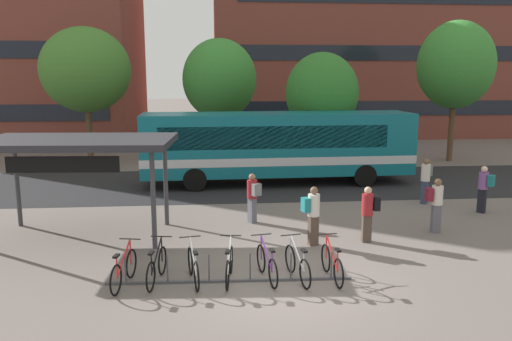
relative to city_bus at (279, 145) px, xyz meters
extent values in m
plane|color=#6B605B|center=(-1.40, -11.28, -1.78)|extent=(200.00, 200.00, 0.00)
cube|color=#232326|center=(-1.40, 0.00, -1.77)|extent=(80.00, 7.20, 0.01)
cube|color=#0F6070|center=(-0.06, 0.00, 0.07)|extent=(12.07, 2.90, 2.70)
cube|color=silver|center=(-0.06, 0.00, -0.58)|extent=(12.09, 2.92, 0.36)
cube|color=black|center=(5.38, 0.16, 1.20)|extent=(1.07, 2.32, 0.40)
cube|color=black|center=(5.91, 0.17, 0.34)|extent=(0.14, 2.19, 1.40)
cube|color=black|center=(-0.40, 1.23, 0.48)|extent=(9.84, 0.35, 0.97)
cube|color=black|center=(-0.33, -1.26, 0.48)|extent=(9.84, 0.35, 0.97)
cylinder|color=black|center=(3.62, 1.26, -1.28)|extent=(1.01, 0.33, 1.00)
cylinder|color=black|center=(3.69, -1.05, -1.28)|extent=(1.01, 0.33, 1.00)
cylinder|color=black|center=(-3.82, 1.04, -1.28)|extent=(1.01, 0.33, 1.00)
cylinder|color=black|center=(-3.75, -1.26, -1.28)|extent=(1.01, 0.33, 1.00)
cube|color=#47474C|center=(-2.63, -11.08, -1.75)|extent=(5.84, 0.24, 0.06)
cylinder|color=#47474C|center=(-5.06, -11.01, -1.43)|extent=(0.04, 0.04, 0.70)
cylinder|color=#47474C|center=(-4.09, -11.04, -1.43)|extent=(0.04, 0.04, 0.70)
cylinder|color=#47474C|center=(-3.12, -11.06, -1.43)|extent=(0.04, 0.04, 0.70)
cylinder|color=#47474C|center=(-2.14, -11.09, -1.43)|extent=(0.04, 0.04, 0.70)
cylinder|color=#47474C|center=(-1.17, -11.12, -1.43)|extent=(0.04, 0.04, 0.70)
cylinder|color=#47474C|center=(-0.20, -11.15, -1.43)|extent=(0.04, 0.04, 0.70)
torus|color=black|center=(-4.99, -10.58, -1.42)|extent=(0.17, 0.70, 0.70)
torus|color=black|center=(-5.18, -11.58, -1.42)|extent=(0.17, 0.70, 0.70)
cube|color=red|center=(-5.08, -11.06, -1.11)|extent=(0.20, 0.91, 0.58)
cylinder|color=red|center=(-5.16, -11.48, -1.16)|extent=(0.03, 0.03, 0.55)
cube|color=black|center=(-5.16, -11.48, -0.90)|extent=(0.14, 0.23, 0.05)
cylinder|color=red|center=(-5.00, -10.60, -1.11)|extent=(0.04, 0.04, 0.65)
cylinder|color=black|center=(-5.00, -10.60, -0.80)|extent=(0.52, 0.12, 0.03)
torus|color=black|center=(-4.26, -10.44, -1.42)|extent=(0.16, 0.70, 0.70)
torus|color=black|center=(-4.43, -11.45, -1.42)|extent=(0.16, 0.70, 0.70)
cube|color=black|center=(-4.34, -10.93, -1.11)|extent=(0.18, 0.91, 0.58)
cylinder|color=black|center=(-4.41, -11.35, -1.16)|extent=(0.03, 0.03, 0.55)
cube|color=black|center=(-4.41, -11.35, -0.90)|extent=(0.14, 0.23, 0.05)
cylinder|color=black|center=(-4.27, -10.46, -1.11)|extent=(0.04, 0.04, 0.65)
cylinder|color=black|center=(-4.27, -10.46, -0.80)|extent=(0.52, 0.11, 0.03)
torus|color=black|center=(-3.57, -10.53, -1.42)|extent=(0.17, 0.70, 0.70)
torus|color=black|center=(-3.40, -11.53, -1.42)|extent=(0.17, 0.70, 0.70)
cube|color=silver|center=(-3.49, -11.01, -1.11)|extent=(0.19, 0.91, 0.58)
cylinder|color=silver|center=(-3.41, -11.43, -1.16)|extent=(0.03, 0.03, 0.55)
cube|color=black|center=(-3.41, -11.43, -0.90)|extent=(0.14, 0.23, 0.05)
cylinder|color=silver|center=(-3.57, -10.55, -1.11)|extent=(0.04, 0.04, 0.65)
cylinder|color=black|center=(-3.57, -10.55, -0.80)|extent=(0.52, 0.12, 0.03)
torus|color=black|center=(-2.58, -10.52, -1.42)|extent=(0.13, 0.70, 0.70)
torus|color=black|center=(-2.70, -11.53, -1.42)|extent=(0.13, 0.70, 0.70)
cube|color=silver|center=(-2.63, -11.00, -1.11)|extent=(0.14, 0.92, 0.58)
cylinder|color=silver|center=(-2.68, -11.43, -1.16)|extent=(0.03, 0.03, 0.55)
cube|color=black|center=(-2.68, -11.43, -0.90)|extent=(0.13, 0.23, 0.05)
cylinder|color=silver|center=(-2.58, -10.54, -1.11)|extent=(0.04, 0.04, 0.65)
cylinder|color=black|center=(-2.58, -10.54, -0.80)|extent=(0.52, 0.09, 0.03)
torus|color=black|center=(-1.83, -10.51, -1.42)|extent=(0.17, 0.70, 0.70)
torus|color=black|center=(-1.65, -11.51, -1.42)|extent=(0.17, 0.70, 0.70)
cube|color=#702893|center=(-1.74, -10.99, -1.11)|extent=(0.20, 0.91, 0.58)
cylinder|color=#702893|center=(-1.66, -11.41, -1.16)|extent=(0.03, 0.03, 0.55)
cube|color=black|center=(-1.66, -11.41, -0.90)|extent=(0.14, 0.23, 0.05)
cylinder|color=#702893|center=(-1.83, -10.53, -1.11)|extent=(0.04, 0.04, 0.65)
cylinder|color=black|center=(-1.83, -10.53, -0.80)|extent=(0.52, 0.12, 0.03)
torus|color=black|center=(-1.11, -10.60, -1.42)|extent=(0.18, 0.70, 0.70)
torus|color=black|center=(-0.92, -11.60, -1.42)|extent=(0.18, 0.70, 0.70)
cube|color=#B7BABF|center=(-1.02, -11.08, -1.11)|extent=(0.20, 0.91, 0.58)
cylinder|color=#B7BABF|center=(-0.94, -11.50, -1.16)|extent=(0.04, 0.04, 0.55)
cube|color=black|center=(-0.94, -11.50, -0.90)|extent=(0.14, 0.23, 0.05)
cylinder|color=#B7BABF|center=(-1.10, -10.62, -1.11)|extent=(0.04, 0.04, 0.65)
cylinder|color=black|center=(-1.10, -10.62, -0.80)|extent=(0.52, 0.12, 0.03)
torus|color=black|center=(-0.21, -10.61, -1.42)|extent=(0.09, 0.71, 0.70)
torus|color=black|center=(-0.14, -11.63, -1.42)|extent=(0.09, 0.71, 0.70)
cube|color=red|center=(-0.18, -11.10, -1.11)|extent=(0.10, 0.92, 0.58)
cylinder|color=red|center=(-0.15, -11.53, -1.16)|extent=(0.03, 0.03, 0.55)
cube|color=black|center=(-0.15, -11.53, -0.90)|extent=(0.11, 0.23, 0.05)
cylinder|color=red|center=(-0.21, -10.63, -1.11)|extent=(0.03, 0.03, 0.65)
cylinder|color=black|center=(-0.21, -10.63, -0.80)|extent=(0.52, 0.06, 0.03)
cylinder|color=#38383D|center=(-4.66, -8.49, -0.37)|extent=(0.15, 0.15, 2.81)
cylinder|color=#38383D|center=(-9.28, -5.86, -0.37)|extent=(0.15, 0.15, 2.81)
cylinder|color=#38383D|center=(-4.52, -6.15, -0.37)|extent=(0.15, 0.15, 2.81)
cube|color=#28282D|center=(-6.97, -7.17, 1.13)|extent=(5.75, 3.47, 0.20)
cube|color=black|center=(-7.05, -8.49, 0.68)|extent=(3.05, 0.26, 0.44)
cube|color=#47382D|center=(-0.13, -8.61, -1.34)|extent=(0.30, 0.26, 0.88)
cylinder|color=beige|center=(-0.13, -8.61, -0.58)|extent=(0.42, 0.42, 0.64)
sphere|color=brown|center=(-0.13, -8.61, -0.15)|extent=(0.22, 0.22, 0.22)
cube|color=#197075|center=(-0.38, -8.68, -0.55)|extent=(0.25, 0.32, 0.40)
cube|color=#47382D|center=(1.50, -8.43, -1.37)|extent=(0.27, 0.21, 0.82)
cylinder|color=maroon|center=(1.50, -8.43, -0.65)|extent=(0.35, 0.35, 0.63)
sphere|color=tan|center=(1.50, -8.43, -0.22)|extent=(0.22, 0.22, 0.22)
cube|color=black|center=(1.76, -8.44, -0.62)|extent=(0.19, 0.29, 0.40)
cube|color=#565660|center=(-1.70, -6.15, -1.36)|extent=(0.30, 0.33, 0.84)
cylinder|color=maroon|center=(-1.70, -6.15, -0.63)|extent=(0.46, 0.46, 0.60)
sphere|color=#936B4C|center=(-1.70, -6.15, -0.22)|extent=(0.22, 0.22, 0.22)
cube|color=slate|center=(-1.57, -6.37, -0.60)|extent=(0.33, 0.30, 0.40)
cube|color=#565660|center=(3.92, -7.75, -1.33)|extent=(0.26, 0.20, 0.90)
cylinder|color=beige|center=(3.92, -7.75, -0.58)|extent=(0.35, 0.35, 0.60)
sphere|color=brown|center=(3.92, -7.75, -0.17)|extent=(0.22, 0.22, 0.22)
cube|color=maroon|center=(3.66, -7.74, -0.55)|extent=(0.18, 0.28, 0.40)
cube|color=black|center=(6.58, -5.63, -1.34)|extent=(0.32, 0.33, 0.87)
cylinder|color=#7F4C93|center=(6.58, -5.63, -0.60)|extent=(0.48, 0.48, 0.61)
sphere|color=beige|center=(6.58, -5.63, -0.19)|extent=(0.22, 0.22, 0.22)
cube|color=#197075|center=(6.75, -5.82, -0.57)|extent=(0.33, 0.32, 0.40)
cube|color=#2D3851|center=(5.08, -4.19, -1.33)|extent=(0.32, 0.33, 0.89)
cylinder|color=beige|center=(5.08, -4.19, -0.56)|extent=(0.48, 0.48, 0.65)
sphere|color=brown|center=(5.08, -4.19, -0.13)|extent=(0.22, 0.22, 0.22)
cube|color=slate|center=(5.25, -4.00, -0.53)|extent=(0.33, 0.32, 0.40)
cylinder|color=brown|center=(-2.51, 7.18, -0.43)|extent=(0.32, 0.32, 2.69)
ellipsoid|color=#388433|center=(-2.51, 7.18, 2.87)|extent=(4.23, 4.23, 4.60)
cylinder|color=brown|center=(2.57, 2.98, -0.65)|extent=(0.32, 0.32, 2.25)
ellipsoid|color=#2D7028|center=(2.57, 2.98, 2.20)|extent=(3.67, 3.67, 4.05)
cylinder|color=brown|center=(-9.84, 6.58, -0.18)|extent=(0.32, 0.32, 3.18)
ellipsoid|color=#427A2D|center=(-9.84, 6.58, 3.38)|extent=(4.87, 4.87, 4.63)
cylinder|color=brown|center=(10.64, 5.36, -0.10)|extent=(0.32, 0.32, 3.36)
ellipsoid|color=#388433|center=(10.64, 5.36, 3.65)|extent=(4.21, 4.21, 4.86)
cube|color=brown|center=(-17.08, 18.21, 8.36)|extent=(16.64, 12.18, 20.27)
cube|color=brown|center=(10.97, 21.63, 6.33)|extent=(27.28, 13.38, 16.21)
cube|color=black|center=(10.97, 14.92, 0.66)|extent=(24.01, 0.06, 1.10)
cube|color=black|center=(10.97, 14.92, 4.71)|extent=(24.01, 0.06, 1.10)
camera|label=1|loc=(-3.00, -22.44, 3.05)|focal=35.58mm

